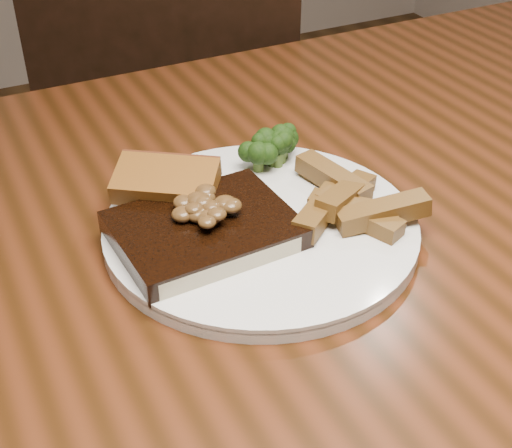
{
  "coord_description": "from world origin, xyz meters",
  "views": [
    {
      "loc": [
        -0.26,
        -0.5,
        1.16
      ],
      "look_at": [
        -0.01,
        -0.01,
        0.78
      ],
      "focal_mm": 50.0,
      "sensor_mm": 36.0,
      "label": 1
    }
  ],
  "objects_px": {
    "dining_table": "(260,310)",
    "garlic_bread": "(167,198)",
    "plate": "(261,229)",
    "steak": "(205,231)",
    "chair_far": "(172,122)",
    "potato_wedges": "(334,196)"
  },
  "relations": [
    {
      "from": "dining_table",
      "to": "garlic_bread",
      "type": "relative_size",
      "value": 15.73
    },
    {
      "from": "garlic_bread",
      "to": "potato_wedges",
      "type": "relative_size",
      "value": 0.87
    },
    {
      "from": "chair_far",
      "to": "steak",
      "type": "bearing_deg",
      "value": 93.73
    },
    {
      "from": "potato_wedges",
      "to": "steak",
      "type": "bearing_deg",
      "value": 178.65
    },
    {
      "from": "chair_far",
      "to": "steak",
      "type": "distance_m",
      "value": 0.76
    },
    {
      "from": "chair_far",
      "to": "garlic_bread",
      "type": "bearing_deg",
      "value": 91.03
    },
    {
      "from": "chair_far",
      "to": "plate",
      "type": "height_order",
      "value": "chair_far"
    },
    {
      "from": "plate",
      "to": "potato_wedges",
      "type": "distance_m",
      "value": 0.08
    },
    {
      "from": "dining_table",
      "to": "plate",
      "type": "height_order",
      "value": "plate"
    },
    {
      "from": "chair_far",
      "to": "garlic_bread",
      "type": "distance_m",
      "value": 0.7
    },
    {
      "from": "garlic_bread",
      "to": "chair_far",
      "type": "bearing_deg",
      "value": 104.84
    },
    {
      "from": "chair_far",
      "to": "potato_wedges",
      "type": "xyz_separation_m",
      "value": [
        -0.08,
        -0.69,
        0.25
      ]
    },
    {
      "from": "steak",
      "to": "garlic_bread",
      "type": "distance_m",
      "value": 0.07
    },
    {
      "from": "plate",
      "to": "garlic_bread",
      "type": "bearing_deg",
      "value": 135.09
    },
    {
      "from": "chair_far",
      "to": "plate",
      "type": "distance_m",
      "value": 0.74
    },
    {
      "from": "garlic_bread",
      "to": "potato_wedges",
      "type": "xyz_separation_m",
      "value": [
        0.15,
        -0.07,
        0.0
      ]
    },
    {
      "from": "dining_table",
      "to": "garlic_bread",
      "type": "distance_m",
      "value": 0.15
    },
    {
      "from": "steak",
      "to": "potato_wedges",
      "type": "xyz_separation_m",
      "value": [
        0.14,
        -0.0,
        -0.0
      ]
    },
    {
      "from": "potato_wedges",
      "to": "garlic_bread",
      "type": "bearing_deg",
      "value": 153.7
    },
    {
      "from": "plate",
      "to": "steak",
      "type": "relative_size",
      "value": 1.88
    },
    {
      "from": "garlic_bread",
      "to": "steak",
      "type": "bearing_deg",
      "value": -47.05
    },
    {
      "from": "dining_table",
      "to": "potato_wedges",
      "type": "relative_size",
      "value": 13.61
    }
  ]
}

